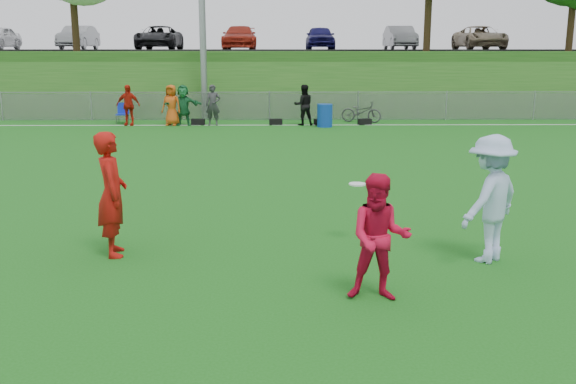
{
  "coord_description": "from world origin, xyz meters",
  "views": [
    {
      "loc": [
        0.43,
        -9.02,
        3.18
      ],
      "look_at": [
        0.57,
        0.5,
        1.04
      ],
      "focal_mm": 40.0,
      "sensor_mm": 36.0,
      "label": 1
    }
  ],
  "objects_px": {
    "player_red_left": "(112,194)",
    "player_blue": "(490,199)",
    "player_red_center": "(380,238)",
    "recycling_bin": "(325,116)",
    "bicycle": "(361,112)",
    "frisbee": "(357,184)"
  },
  "relations": [
    {
      "from": "player_red_left",
      "to": "player_blue",
      "type": "xyz_separation_m",
      "value": [
        5.75,
        -0.37,
        -0.01
      ]
    },
    {
      "from": "player_red_center",
      "to": "frisbee",
      "type": "height_order",
      "value": "player_red_center"
    },
    {
      "from": "recycling_bin",
      "to": "player_blue",
      "type": "bearing_deg",
      "value": -85.72
    },
    {
      "from": "player_red_center",
      "to": "bicycle",
      "type": "distance_m",
      "value": 20.37
    },
    {
      "from": "player_blue",
      "to": "frisbee",
      "type": "height_order",
      "value": "player_blue"
    },
    {
      "from": "player_red_left",
      "to": "player_blue",
      "type": "height_order",
      "value": "player_red_left"
    },
    {
      "from": "player_red_left",
      "to": "recycling_bin",
      "type": "height_order",
      "value": "player_red_left"
    },
    {
      "from": "player_red_left",
      "to": "player_red_center",
      "type": "bearing_deg",
      "value": -130.94
    },
    {
      "from": "player_red_left",
      "to": "bicycle",
      "type": "xyz_separation_m",
      "value": [
        6.19,
        18.34,
        -0.51
      ]
    },
    {
      "from": "player_blue",
      "to": "frisbee",
      "type": "xyz_separation_m",
      "value": [
        -1.88,
        1.03,
        0.01
      ]
    },
    {
      "from": "recycling_bin",
      "to": "bicycle",
      "type": "relative_size",
      "value": 0.53
    },
    {
      "from": "recycling_bin",
      "to": "player_red_center",
      "type": "bearing_deg",
      "value": -91.88
    },
    {
      "from": "player_red_left",
      "to": "player_blue",
      "type": "relative_size",
      "value": 1.01
    },
    {
      "from": "recycling_bin",
      "to": "frisbee",
      "type": "bearing_deg",
      "value": -92.12
    },
    {
      "from": "bicycle",
      "to": "frisbee",
      "type": "bearing_deg",
      "value": -166.45
    },
    {
      "from": "player_red_left",
      "to": "frisbee",
      "type": "bearing_deg",
      "value": -95.19
    },
    {
      "from": "player_red_center",
      "to": "recycling_bin",
      "type": "relative_size",
      "value": 1.76
    },
    {
      "from": "recycling_bin",
      "to": "bicycle",
      "type": "xyz_separation_m",
      "value": [
        1.71,
        1.62,
        -0.0
      ]
    },
    {
      "from": "player_red_center",
      "to": "recycling_bin",
      "type": "height_order",
      "value": "player_red_center"
    },
    {
      "from": "player_red_center",
      "to": "recycling_bin",
      "type": "bearing_deg",
      "value": 95.46
    },
    {
      "from": "player_red_center",
      "to": "frisbee",
      "type": "xyz_separation_m",
      "value": [
        0.01,
        2.55,
        0.16
      ]
    },
    {
      "from": "player_red_left",
      "to": "frisbee",
      "type": "relative_size",
      "value": 6.95
    }
  ]
}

